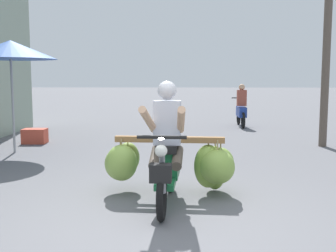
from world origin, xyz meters
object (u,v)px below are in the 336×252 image
Objects in this scene: motorbike_main_loaded at (173,161)px; motorbike_distant_ahead_left at (241,110)px; utility_pole at (328,6)px; market_umbrella_near_shop at (10,50)px; produce_crate at (35,136)px.

motorbike_distant_ahead_left is at bearing 74.92° from motorbike_main_loaded.
utility_pole is at bearing -70.92° from motorbike_distant_ahead_left.
motorbike_distant_ahead_left is 0.25× the size of utility_pole.
motorbike_distant_ahead_left is at bearing 40.40° from market_umbrella_near_shop.
produce_crate is 0.09× the size of utility_pole.
produce_crate is at bearing 127.00° from motorbike_main_loaded.
utility_pole is (6.94, -0.33, 3.05)m from produce_crate.
motorbike_distant_ahead_left is 2.89× the size of produce_crate.
motorbike_distant_ahead_left is 7.56m from market_umbrella_near_shop.
utility_pole is (3.50, 4.24, 2.73)m from motorbike_main_loaded.
produce_crate is at bearing 89.54° from market_umbrella_near_shop.
motorbike_main_loaded is 6.14m from utility_pole.
market_umbrella_near_shop reaches higher than motorbike_distant_ahead_left.
utility_pole is at bearing -2.69° from produce_crate.
market_umbrella_near_shop is 4.28× the size of produce_crate.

